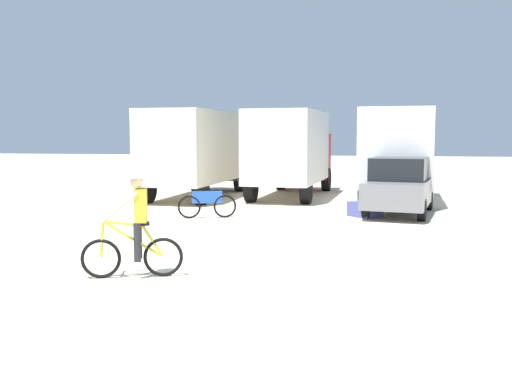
{
  "coord_description": "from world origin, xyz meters",
  "views": [
    {
      "loc": [
        1.97,
        -8.58,
        2.43
      ],
      "look_at": [
        -0.52,
        4.55,
        1.1
      ],
      "focal_mm": 40.0,
      "sensor_mm": 36.0,
      "label": 1
    }
  ],
  "objects_px": {
    "box_truck_white_box": "(291,149)",
    "sedan_parked": "(400,186)",
    "supply_crate": "(365,209)",
    "bicycle_spare": "(207,205)",
    "box_truck_cream_rv": "(196,150)",
    "box_truck_avon_van": "(396,150)",
    "cyclist_orange_shirt": "(135,229)"
  },
  "relations": [
    {
      "from": "box_truck_white_box",
      "to": "sedan_parked",
      "type": "bearing_deg",
      "value": -48.16
    },
    {
      "from": "supply_crate",
      "to": "bicycle_spare",
      "type": "bearing_deg",
      "value": -165.81
    },
    {
      "from": "box_truck_cream_rv",
      "to": "box_truck_avon_van",
      "type": "height_order",
      "value": "same"
    },
    {
      "from": "box_truck_white_box",
      "to": "box_truck_cream_rv",
      "type": "bearing_deg",
      "value": -164.95
    },
    {
      "from": "bicycle_spare",
      "to": "supply_crate",
      "type": "xyz_separation_m",
      "value": [
        4.57,
        1.16,
        -0.18
      ]
    },
    {
      "from": "box_truck_cream_rv",
      "to": "cyclist_orange_shirt",
      "type": "relative_size",
      "value": 3.78
    },
    {
      "from": "box_truck_avon_van",
      "to": "bicycle_spare",
      "type": "bearing_deg",
      "value": -134.88
    },
    {
      "from": "cyclist_orange_shirt",
      "to": "bicycle_spare",
      "type": "distance_m",
      "value": 7.09
    },
    {
      "from": "cyclist_orange_shirt",
      "to": "bicycle_spare",
      "type": "xyz_separation_m",
      "value": [
        -0.7,
        7.04,
        -0.45
      ]
    },
    {
      "from": "box_truck_cream_rv",
      "to": "bicycle_spare",
      "type": "distance_m",
      "value": 5.89
    },
    {
      "from": "box_truck_white_box",
      "to": "bicycle_spare",
      "type": "height_order",
      "value": "box_truck_white_box"
    },
    {
      "from": "bicycle_spare",
      "to": "supply_crate",
      "type": "distance_m",
      "value": 4.72
    },
    {
      "from": "cyclist_orange_shirt",
      "to": "bicycle_spare",
      "type": "relative_size",
      "value": 1.1
    },
    {
      "from": "sedan_parked",
      "to": "cyclist_orange_shirt",
      "type": "height_order",
      "value": "cyclist_orange_shirt"
    },
    {
      "from": "box_truck_avon_van",
      "to": "cyclist_orange_shirt",
      "type": "relative_size",
      "value": 3.78
    },
    {
      "from": "sedan_parked",
      "to": "bicycle_spare",
      "type": "distance_m",
      "value": 5.96
    },
    {
      "from": "cyclist_orange_shirt",
      "to": "supply_crate",
      "type": "distance_m",
      "value": 9.09
    },
    {
      "from": "cyclist_orange_shirt",
      "to": "supply_crate",
      "type": "height_order",
      "value": "cyclist_orange_shirt"
    },
    {
      "from": "box_truck_cream_rv",
      "to": "bicycle_spare",
      "type": "bearing_deg",
      "value": -69.96
    },
    {
      "from": "cyclist_orange_shirt",
      "to": "supply_crate",
      "type": "bearing_deg",
      "value": 64.71
    },
    {
      "from": "box_truck_white_box",
      "to": "bicycle_spare",
      "type": "relative_size",
      "value": 4.19
    },
    {
      "from": "box_truck_cream_rv",
      "to": "sedan_parked",
      "type": "bearing_deg",
      "value": -24.34
    },
    {
      "from": "cyclist_orange_shirt",
      "to": "supply_crate",
      "type": "xyz_separation_m",
      "value": [
        3.87,
        8.2,
        -0.62
      ]
    },
    {
      "from": "cyclist_orange_shirt",
      "to": "bicycle_spare",
      "type": "bearing_deg",
      "value": 95.66
    },
    {
      "from": "box_truck_cream_rv",
      "to": "cyclist_orange_shirt",
      "type": "bearing_deg",
      "value": -77.92
    },
    {
      "from": "box_truck_white_box",
      "to": "sedan_parked",
      "type": "xyz_separation_m",
      "value": [
        3.94,
        -4.4,
        -0.99
      ]
    },
    {
      "from": "cyclist_orange_shirt",
      "to": "box_truck_avon_van",
      "type": "bearing_deg",
      "value": 68.66
    },
    {
      "from": "box_truck_white_box",
      "to": "cyclist_orange_shirt",
      "type": "bearing_deg",
      "value": -94.17
    },
    {
      "from": "box_truck_cream_rv",
      "to": "bicycle_spare",
      "type": "height_order",
      "value": "box_truck_cream_rv"
    },
    {
      "from": "box_truck_white_box",
      "to": "bicycle_spare",
      "type": "bearing_deg",
      "value": -104.79
    },
    {
      "from": "box_truck_cream_rv",
      "to": "supply_crate",
      "type": "xyz_separation_m",
      "value": [
        6.53,
        -4.21,
        -1.65
      ]
    },
    {
      "from": "sedan_parked",
      "to": "supply_crate",
      "type": "height_order",
      "value": "sedan_parked"
    }
  ]
}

